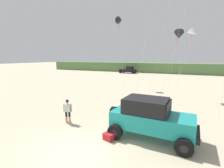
# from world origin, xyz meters

# --- Properties ---
(ground_plane) EXTENTS (220.00, 220.00, 0.00)m
(ground_plane) POSITION_xyz_m (0.00, 0.00, 0.00)
(ground_plane) COLOR #C1B293
(dune_ridge) EXTENTS (90.00, 6.75, 2.80)m
(dune_ridge) POSITION_xyz_m (5.14, 44.39, 1.40)
(dune_ridge) COLOR #567A47
(dune_ridge) RESTS_ON ground_plane
(jeep) EXTENTS (4.89, 2.52, 2.26)m
(jeep) POSITION_xyz_m (2.76, 2.97, 1.20)
(jeep) COLOR teal
(jeep) RESTS_ON ground_plane
(person_watching) EXTENTS (0.60, 0.40, 1.67)m
(person_watching) POSITION_xyz_m (-2.83, 2.75, 0.94)
(person_watching) COLOR tan
(person_watching) RESTS_ON ground_plane
(cooler_box) EXTENTS (0.64, 0.50, 0.38)m
(cooler_box) POSITION_xyz_m (0.76, 1.74, 0.19)
(cooler_box) COLOR #B21E23
(cooler_box) RESTS_ON ground_plane
(distant_pickup) EXTENTS (4.68, 2.55, 1.98)m
(distant_pickup) POSITION_xyz_m (-10.76, 38.14, 0.94)
(distant_pickup) COLOR black
(distant_pickup) RESTS_ON ground_plane
(kite_pink_ribbon) EXTENTS (2.38, 5.86, 8.29)m
(kite_pink_ribbon) POSITION_xyz_m (4.72, 18.48, 7.63)
(kite_pink_ribbon) COLOR white
(kite_pink_ribbon) RESTS_ON ground_plane
(kite_orange_streamer) EXTENTS (2.85, 4.71, 10.40)m
(kite_orange_streamer) POSITION_xyz_m (-4.88, 17.07, 9.72)
(kite_orange_streamer) COLOR black
(kite_orange_streamer) RESTS_ON ground_plane
(kite_yellow_diamond) EXTENTS (2.02, 4.39, 7.62)m
(kite_yellow_diamond) POSITION_xyz_m (3.30, 13.97, 6.81)
(kite_yellow_diamond) COLOR black
(kite_yellow_diamond) RESTS_ON ground_plane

